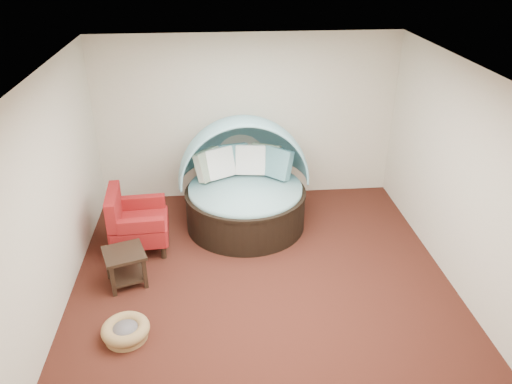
{
  "coord_description": "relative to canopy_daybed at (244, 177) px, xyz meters",
  "views": [
    {
      "loc": [
        -0.57,
        -5.44,
        4.13
      ],
      "look_at": [
        -0.02,
        0.6,
        1.0
      ],
      "focal_mm": 35.0,
      "sensor_mm": 36.0,
      "label": 1
    }
  ],
  "objects": [
    {
      "name": "wall_left",
      "position": [
        -2.38,
        -1.52,
        0.6
      ],
      "size": [
        0.0,
        5.0,
        5.0
      ],
      "primitive_type": "plane",
      "rotation": [
        1.57,
        0.0,
        1.57
      ],
      "color": "beige",
      "rests_on": "floor"
    },
    {
      "name": "wall_back",
      "position": [
        0.12,
        0.98,
        0.6
      ],
      "size": [
        5.0,
        0.0,
        5.0
      ],
      "primitive_type": "plane",
      "rotation": [
        1.57,
        0.0,
        0.0
      ],
      "color": "beige",
      "rests_on": "floor"
    },
    {
      "name": "pet_basket",
      "position": [
        -1.55,
        -2.5,
        -0.7
      ],
      "size": [
        0.59,
        0.59,
        0.19
      ],
      "rotation": [
        0.0,
        0.0,
        -0.08
      ],
      "color": "olive",
      "rests_on": "floor"
    },
    {
      "name": "floor",
      "position": [
        0.12,
        -1.52,
        -0.8
      ],
      "size": [
        5.0,
        5.0,
        0.0
      ],
      "primitive_type": "plane",
      "color": "#431A13",
      "rests_on": "ground"
    },
    {
      "name": "side_table",
      "position": [
        -1.67,
        -1.46,
        -0.48
      ],
      "size": [
        0.64,
        0.64,
        0.49
      ],
      "rotation": [
        0.0,
        0.0,
        0.33
      ],
      "color": "black",
      "rests_on": "floor"
    },
    {
      "name": "wall_front",
      "position": [
        0.12,
        -4.02,
        0.6
      ],
      "size": [
        5.0,
        0.0,
        5.0
      ],
      "primitive_type": "plane",
      "rotation": [
        -1.57,
        0.0,
        0.0
      ],
      "color": "beige",
      "rests_on": "floor"
    },
    {
      "name": "ceiling",
      "position": [
        0.12,
        -1.52,
        2.0
      ],
      "size": [
        5.0,
        5.0,
        0.0
      ],
      "primitive_type": "plane",
      "rotation": [
        3.14,
        0.0,
        0.0
      ],
      "color": "white",
      "rests_on": "wall_back"
    },
    {
      "name": "wall_right",
      "position": [
        2.62,
        -1.52,
        0.6
      ],
      "size": [
        0.0,
        5.0,
        5.0
      ],
      "primitive_type": "plane",
      "rotation": [
        1.57,
        0.0,
        -1.57
      ],
      "color": "beige",
      "rests_on": "floor"
    },
    {
      "name": "red_armchair",
      "position": [
        -1.64,
        -0.63,
        -0.36
      ],
      "size": [
        0.86,
        0.87,
        0.95
      ],
      "rotation": [
        0.0,
        0.0,
        0.06
      ],
      "color": "black",
      "rests_on": "floor"
    },
    {
      "name": "canopy_daybed",
      "position": [
        0.0,
        0.0,
        0.0
      ],
      "size": [
        2.06,
        1.93,
        1.72
      ],
      "rotation": [
        0.0,
        0.0,
        0.03
      ],
      "color": "black",
      "rests_on": "floor"
    }
  ]
}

